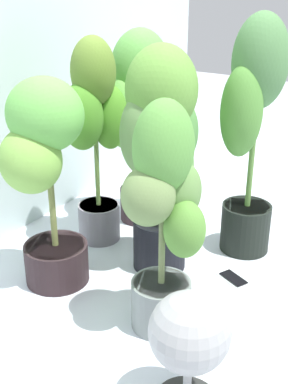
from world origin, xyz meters
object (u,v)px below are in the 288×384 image
Objects in this scene: cell_phone at (233,279)px; floor_fan at (189,337)px; potted_plant_center at (162,141)px; potted_plant_front_left at (165,211)px; potted_plant_back_left at (44,169)px; potted_plant_back_center at (95,126)px; potted_plant_back_right at (140,106)px; potted_plant_front_right at (251,122)px.

floor_fan is (-0.67, -0.14, 0.24)m from cell_phone.
potted_plant_front_left is at bearing -147.85° from potted_plant_center.
cell_phone is (0.39, -0.61, -0.48)m from potted_plant_back_left.
potted_plant_back_center is at bearing 131.55° from floor_fan.
potted_plant_front_left is at bearing -90.00° from potted_plant_back_left.
potted_plant_back_right reaches higher than cell_phone.
floor_fan is at bearing -110.27° from potted_plant_back_left.
potted_plant_back_center is 1.08m from floor_fan.
potted_plant_back_right reaches higher than floor_fan.
potted_plant_back_left is at bearing -171.43° from potted_plant_back_center.
floor_fan is (-0.66, -0.81, -0.29)m from potted_plant_back_center.
potted_plant_front_right reaches higher than cell_phone.
potted_plant_front_right reaches higher than potted_plant_back_right.
potted_plant_front_left is at bearing 177.33° from potted_plant_front_right.
potted_plant_front_left is 5.03× the size of cell_phone.
potted_plant_back_right is 1.24m from floor_fan.
potted_plant_back_right is at bearing 92.74° from cell_phone.
potted_plant_back_right is at bearing 43.54° from potted_plant_center.
potted_plant_center is (-0.30, 0.23, -0.04)m from potted_plant_front_right.
potted_plant_front_right is at bearing -67.49° from potted_plant_back_center.
potted_plant_front_right is 1.25× the size of potted_plant_front_left.
potted_plant_front_left is 0.88× the size of potted_plant_back_right.
potted_plant_front_left reaches higher than floor_fan.
potted_plant_front_right reaches higher than potted_plant_front_left.
potted_plant_front_left is 0.60m from cell_phone.
potted_plant_center is at bearing 32.15° from potted_plant_front_left.
floor_fan is at bearing -138.98° from potted_plant_front_left.
potted_plant_front_right reaches higher than floor_fan.
cell_phone is at bearing -163.69° from potted_plant_front_right.
potted_plant_back_left is 5.09× the size of cell_phone.
potted_plant_back_left reaches higher than floor_fan.
potted_plant_front_right is 1.10× the size of potted_plant_back_right.
floor_fan is at bearing -129.29° from potted_plant_back_center.
potted_plant_front_left is 0.99× the size of potted_plant_back_left.
potted_plant_front_right reaches higher than potted_plant_back_left.
potted_plant_center is (-0.32, -0.31, -0.02)m from potted_plant_back_right.
potted_plant_front_right is 0.65m from potted_plant_front_left.
potted_plant_back_center is (0.38, 0.57, 0.09)m from potted_plant_front_left.
potted_plant_back_left is 0.45m from potted_plant_center.
potted_plant_front_right is 0.99m from floor_fan.
potted_plant_center is (-0.06, -0.36, 0.01)m from potted_plant_back_center.
potted_plant_front_right is 6.29× the size of cell_phone.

